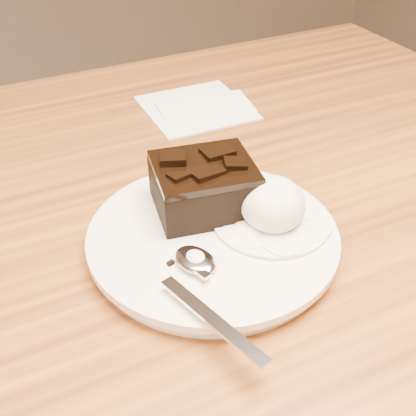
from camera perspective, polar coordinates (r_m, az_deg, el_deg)
name	(u,v)px	position (r m, az deg, el deg)	size (l,w,h in m)	color
plate	(213,240)	(0.52, 0.49, -3.30)	(0.23, 0.23, 0.02)	silver
brownie	(204,189)	(0.53, -0.41, 1.95)	(0.09, 0.08, 0.04)	black
ice_cream_scoop	(272,204)	(0.51, 6.63, 0.42)	(0.06, 0.06, 0.05)	white
melt_puddle	(271,221)	(0.53, 6.48, -1.32)	(0.11, 0.11, 0.00)	white
spoon	(196,261)	(0.47, -1.29, -5.51)	(0.03, 0.17, 0.01)	silver
napkin	(196,107)	(0.77, -1.22, 10.35)	(0.13, 0.13, 0.01)	white
crumb_a	(178,233)	(0.51, -3.15, -2.57)	(0.01, 0.01, 0.00)	black
crumb_b	(260,243)	(0.50, 5.40, -3.64)	(0.01, 0.01, 0.00)	black
crumb_c	(171,263)	(0.48, -3.87, -5.68)	(0.01, 0.00, 0.00)	black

